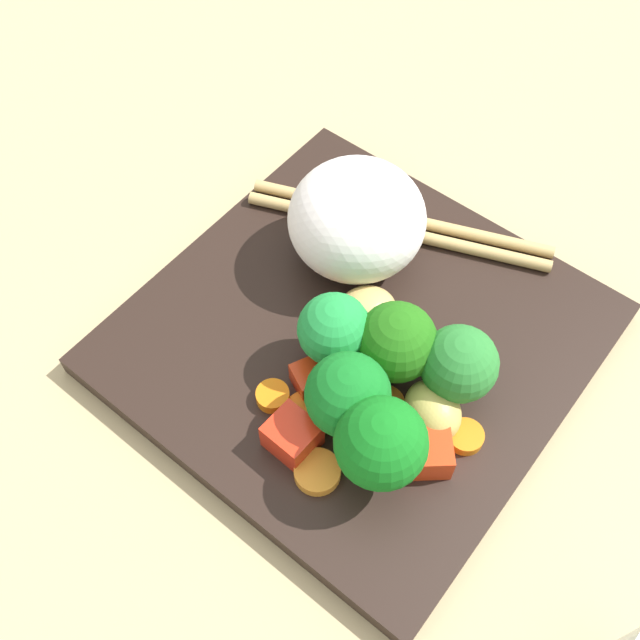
% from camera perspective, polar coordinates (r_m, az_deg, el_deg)
% --- Properties ---
extents(ground_plane, '(1.10, 1.10, 0.02)m').
position_cam_1_polar(ground_plane, '(0.50, 2.72, -2.45)').
color(ground_plane, tan).
extents(square_plate, '(0.28, 0.28, 0.02)m').
position_cam_1_polar(square_plate, '(0.49, 2.80, -1.39)').
color(square_plate, black).
rests_on(square_plate, ground_plane).
extents(rice_mound, '(0.13, 0.13, 0.07)m').
position_cam_1_polar(rice_mound, '(0.49, 2.82, 7.66)').
color(rice_mound, white).
rests_on(rice_mound, square_plate).
extents(broccoli_floret_0, '(0.05, 0.05, 0.07)m').
position_cam_1_polar(broccoli_floret_0, '(0.40, 4.67, -9.39)').
color(broccoli_floret_0, '#559243').
rests_on(broccoli_floret_0, square_plate).
extents(broccoli_floret_1, '(0.05, 0.05, 0.06)m').
position_cam_1_polar(broccoli_floret_1, '(0.42, 2.14, -5.80)').
color(broccoli_floret_1, '#6EA843').
rests_on(broccoli_floret_1, square_plate).
extents(broccoli_floret_2, '(0.05, 0.05, 0.06)m').
position_cam_1_polar(broccoli_floret_2, '(0.44, 10.25, -3.76)').
color(broccoli_floret_2, '#609647').
rests_on(broccoli_floret_2, square_plate).
extents(broccoli_floret_3, '(0.04, 0.04, 0.06)m').
position_cam_1_polar(broccoli_floret_3, '(0.44, 1.49, -1.07)').
color(broccoli_floret_3, '#5CA245').
rests_on(broccoli_floret_3, square_plate).
extents(broccoli_floret_4, '(0.05, 0.05, 0.06)m').
position_cam_1_polar(broccoli_floret_4, '(0.44, 5.85, -1.72)').
color(broccoli_floret_4, '#62903C').
rests_on(broccoli_floret_4, square_plate).
extents(carrot_slice_0, '(0.04, 0.04, 0.00)m').
position_cam_1_polar(carrot_slice_0, '(0.45, -0.90, -7.18)').
color(carrot_slice_0, orange).
rests_on(carrot_slice_0, square_plate).
extents(carrot_slice_1, '(0.03, 0.03, 0.01)m').
position_cam_1_polar(carrot_slice_1, '(0.45, 4.91, -6.46)').
color(carrot_slice_1, orange).
rests_on(carrot_slice_1, square_plate).
extents(carrot_slice_2, '(0.02, 0.02, 0.01)m').
position_cam_1_polar(carrot_slice_2, '(0.45, -3.62, -5.81)').
color(carrot_slice_2, orange).
rests_on(carrot_slice_2, square_plate).
extents(carrot_slice_3, '(0.03, 0.03, 0.01)m').
position_cam_1_polar(carrot_slice_3, '(0.43, -0.21, -11.50)').
color(carrot_slice_3, orange).
rests_on(carrot_slice_3, square_plate).
extents(carrot_slice_4, '(0.03, 0.03, 0.01)m').
position_cam_1_polar(carrot_slice_4, '(0.45, 11.02, -8.72)').
color(carrot_slice_4, orange).
rests_on(carrot_slice_4, square_plate).
extents(carrot_slice_5, '(0.03, 0.03, 0.01)m').
position_cam_1_polar(carrot_slice_5, '(0.46, 2.54, -5.39)').
color(carrot_slice_5, orange).
rests_on(carrot_slice_5, square_plate).
extents(pepper_chunk_0, '(0.03, 0.03, 0.02)m').
position_cam_1_polar(pepper_chunk_0, '(0.43, -2.14, -8.82)').
color(pepper_chunk_0, red).
rests_on(pepper_chunk_0, square_plate).
extents(pepper_chunk_1, '(0.04, 0.04, 0.02)m').
position_cam_1_polar(pepper_chunk_1, '(0.43, 7.92, -9.64)').
color(pepper_chunk_1, red).
rests_on(pepper_chunk_1, square_plate).
extents(pepper_chunk_2, '(0.04, 0.04, 0.01)m').
position_cam_1_polar(pepper_chunk_2, '(0.47, 1.41, -0.59)').
color(pepper_chunk_2, red).
rests_on(pepper_chunk_2, square_plate).
extents(pepper_chunk_3, '(0.03, 0.03, 0.02)m').
position_cam_1_polar(pepper_chunk_3, '(0.45, -0.44, -4.34)').
color(pepper_chunk_3, red).
rests_on(pepper_chunk_3, square_plate).
extents(chicken_piece_0, '(0.05, 0.05, 0.03)m').
position_cam_1_polar(chicken_piece_0, '(0.44, 8.58, -6.84)').
color(chicken_piece_0, tan).
rests_on(chicken_piece_0, square_plate).
extents(chicken_piece_1, '(0.05, 0.05, 0.03)m').
position_cam_1_polar(chicken_piece_1, '(0.47, 4.02, 0.44)').
color(chicken_piece_1, tan).
rests_on(chicken_piece_1, square_plate).
extents(chopstick_pair, '(0.09, 0.21, 0.01)m').
position_cam_1_polar(chopstick_pair, '(0.53, 5.97, 7.26)').
color(chopstick_pair, tan).
rests_on(chopstick_pair, square_plate).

